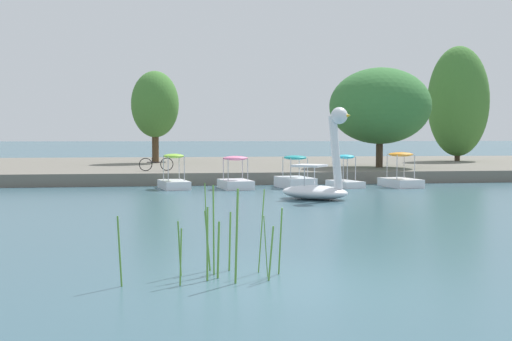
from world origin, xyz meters
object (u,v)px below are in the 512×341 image
at_px(pedal_boat_lime, 174,178).
at_px(tree_broadleaf_behind_dock, 380,106).
at_px(tree_sapling_by_fence, 155,105).
at_px(pedal_boat_pink, 235,179).
at_px(swan_boat, 319,180).
at_px(pedal_boat_cyan, 345,178).
at_px(bicycle_parked, 156,164).
at_px(pedal_boat_orange, 400,177).
at_px(pedal_boat_teal, 295,179).
at_px(tree_willow_near_path, 458,101).

xyz_separation_m(pedal_boat_lime, tree_broadleaf_behind_dock, (11.54, 5.68, 3.60)).
bearing_deg(tree_sapling_by_fence, pedal_boat_pink, -73.32).
distance_m(pedal_boat_pink, tree_broadleaf_behind_dock, 11.28).
height_order(pedal_boat_lime, tree_broadleaf_behind_dock, tree_broadleaf_behind_dock).
relative_size(swan_boat, pedal_boat_cyan, 1.66).
bearing_deg(pedal_boat_lime, pedal_boat_cyan, -1.38).
relative_size(pedal_boat_pink, tree_broadleaf_behind_dock, 0.27).
bearing_deg(bicycle_parked, swan_boat, -55.40).
bearing_deg(pedal_boat_pink, swan_boat, -62.45).
bearing_deg(pedal_boat_cyan, tree_broadleaf_behind_dock, 57.92).
distance_m(swan_boat, pedal_boat_pink, 5.67).
distance_m(pedal_boat_cyan, pedal_boat_orange, 2.60).
bearing_deg(tree_sapling_by_fence, swan_boat, -70.19).
bearing_deg(pedal_boat_teal, tree_sapling_by_fence, 116.96).
xyz_separation_m(pedal_boat_pink, pedal_boat_teal, (2.74, 0.10, -0.01)).
xyz_separation_m(pedal_boat_pink, bicycle_parked, (-3.64, 4.05, 0.50)).
distance_m(pedal_boat_lime, bicycle_parked, 3.82).
bearing_deg(pedal_boat_orange, pedal_boat_teal, 178.72).
bearing_deg(swan_boat, pedal_boat_cyan, 64.27).
bearing_deg(pedal_boat_teal, pedal_boat_pink, -177.99).
bearing_deg(pedal_boat_teal, pedal_boat_orange, -1.28).
bearing_deg(tree_willow_near_path, tree_broadleaf_behind_dock, -137.38).
distance_m(tree_sapling_by_fence, tree_broadleaf_behind_dock, 14.73).
distance_m(pedal_boat_teal, tree_willow_near_path, 20.60).
xyz_separation_m(pedal_boat_teal, tree_sapling_by_fence, (-6.74, 13.24, 4.01)).
relative_size(tree_broadleaf_behind_dock, bicycle_parked, 4.72).
height_order(pedal_boat_lime, pedal_boat_orange, pedal_boat_orange).
xyz_separation_m(pedal_boat_pink, tree_broadleaf_behind_dock, (8.80, 6.05, 3.63)).
height_order(tree_willow_near_path, tree_sapling_by_fence, tree_willow_near_path).
relative_size(pedal_boat_teal, bicycle_parked, 1.40).
bearing_deg(tree_willow_near_path, pedal_boat_teal, -136.59).
bearing_deg(bicycle_parked, pedal_boat_pink, -48.07).
xyz_separation_m(pedal_boat_cyan, pedal_boat_orange, (2.59, -0.19, 0.05)).
bearing_deg(pedal_boat_cyan, pedal_boat_pink, -178.03).
height_order(pedal_boat_pink, pedal_boat_teal, pedal_boat_teal).
bearing_deg(swan_boat, bicycle_parked, 124.60).
distance_m(pedal_boat_pink, bicycle_parked, 5.46).
xyz_separation_m(pedal_boat_teal, tree_willow_near_path, (14.61, 13.83, 4.43)).
bearing_deg(bicycle_parked, pedal_boat_lime, -76.31).
bearing_deg(swan_boat, pedal_boat_pink, 117.55).
distance_m(pedal_boat_lime, pedal_boat_teal, 5.48).
xyz_separation_m(pedal_boat_orange, bicycle_parked, (-11.35, 4.06, 0.48)).
relative_size(pedal_boat_teal, pedal_boat_orange, 1.05).
distance_m(pedal_boat_pink, pedal_boat_orange, 7.71).
height_order(swan_boat, bicycle_parked, swan_boat).
height_order(pedal_boat_cyan, bicycle_parked, pedal_boat_cyan).
xyz_separation_m(tree_willow_near_path, tree_broadleaf_behind_dock, (-8.55, -7.87, -0.79)).
bearing_deg(pedal_boat_cyan, pedal_boat_orange, -4.23).
xyz_separation_m(pedal_boat_pink, tree_willow_near_path, (17.35, 13.92, 4.41)).
height_order(pedal_boat_orange, tree_willow_near_path, tree_willow_near_path).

